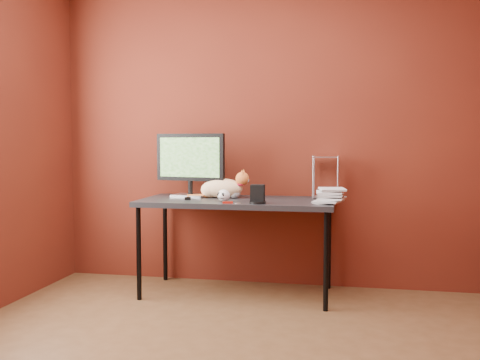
% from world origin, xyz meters
% --- Properties ---
extents(room, '(3.52, 3.52, 2.61)m').
position_xyz_m(room, '(0.00, 0.00, 1.45)').
color(room, '#50331B').
rests_on(room, ground).
extents(desk, '(1.50, 0.70, 0.75)m').
position_xyz_m(desk, '(-0.15, 1.37, 0.70)').
color(desk, black).
rests_on(desk, ground).
extents(monitor, '(0.59, 0.24, 0.51)m').
position_xyz_m(monitor, '(-0.56, 1.48, 1.04)').
color(monitor, '#B7B6BB').
rests_on(monitor, desk).
extents(cat, '(0.50, 0.20, 0.23)m').
position_xyz_m(cat, '(-0.29, 1.46, 0.83)').
color(cat, orange).
rests_on(cat, desk).
extents(skull_mug, '(0.10, 0.10, 0.09)m').
position_xyz_m(skull_mug, '(-0.21, 1.18, 0.80)').
color(skull_mug, white).
rests_on(skull_mug, desk).
extents(speaker, '(0.12, 0.12, 0.14)m').
position_xyz_m(speaker, '(0.05, 1.11, 0.81)').
color(speaker, black).
rests_on(speaker, desk).
extents(book_stack, '(0.24, 0.28, 1.23)m').
position_xyz_m(book_stack, '(0.48, 1.28, 1.36)').
color(book_stack, beige).
rests_on(book_stack, desk).
extents(wire_rack, '(0.20, 0.17, 0.34)m').
position_xyz_m(wire_rack, '(0.52, 1.63, 0.92)').
color(wire_rack, '#B7B6BB').
rests_on(wire_rack, desk).
extents(pocket_knife, '(0.08, 0.04, 0.02)m').
position_xyz_m(pocket_knife, '(-0.16, 1.08, 0.76)').
color(pocket_knife, '#AC170D').
rests_on(pocket_knife, desk).
extents(black_gadget, '(0.05, 0.04, 0.02)m').
position_xyz_m(black_gadget, '(-0.52, 1.25, 0.76)').
color(black_gadget, black).
rests_on(black_gadget, desk).
extents(washer, '(0.04, 0.04, 0.00)m').
position_xyz_m(washer, '(-0.09, 1.08, 0.75)').
color(washer, '#B7B6BB').
rests_on(washer, desk).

